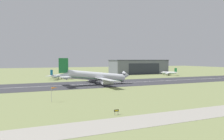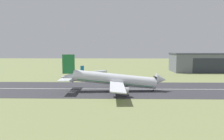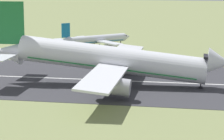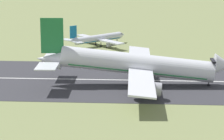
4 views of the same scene
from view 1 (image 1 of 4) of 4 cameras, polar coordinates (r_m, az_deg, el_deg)
The scene contains 10 objects.
ground_plane at distance 87.72m, azimuth -4.09°, elevation -8.16°, with size 757.36×757.36×0.00m, color #7A8451.
runway_strip at distance 143.62m, azimuth -11.79°, elevation -3.92°, with size 517.36×42.50×0.06m, color #333338.
runway_centreline at distance 143.62m, azimuth -11.79°, elevation -3.91°, with size 465.63×0.70×0.01m, color silver.
taxiway_road at distance 60.12m, azimuth 5.92°, elevation -13.28°, with size 388.02×11.28×0.05m, color gray.
hangar_building at distance 256.55m, azimuth 6.98°, elevation 0.86°, with size 66.83×26.37×16.26m.
airplane_landing at distance 143.16m, azimuth -4.10°, elevation -1.71°, with size 51.15×53.84×17.47m.
airplane_parked_west at distance 236.41m, azimuth 14.64°, elevation -0.71°, with size 17.54×17.02×7.75m.
airplane_parked_centre at distance 190.77m, azimuth -13.49°, elevation -1.49°, with size 22.39×22.43×8.39m.
windsock_pole at distance 89.16m, azimuth -14.88°, elevation -4.72°, with size 2.52×1.22×5.76m.
runway_sign at distance 66.73m, azimuth 1.16°, elevation -10.63°, with size 1.52×0.13×1.59m.
Camera 1 is at (-28.23, -22.91, 16.63)m, focal length 35.00 mm.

